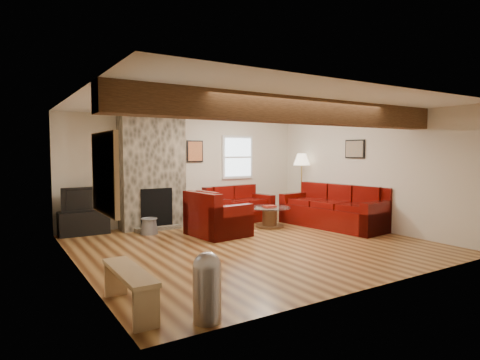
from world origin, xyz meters
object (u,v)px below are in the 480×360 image
object	(u,v)px
sofa_three	(333,206)
tv_cabinet	(84,223)
coffee_table	(270,217)
television	(83,199)
floor_lamp	(302,163)
armchair_red	(218,213)
loveseat	(239,204)

from	to	relation	value
sofa_three	tv_cabinet	xyz separation A→B (m)	(-4.93, 2.07, -0.23)
coffee_table	television	world-z (taller)	television
tv_cabinet	floor_lamp	bearing A→B (deg)	-7.59
armchair_red	tv_cabinet	distance (m)	2.75
sofa_three	coffee_table	size ratio (longest dim) A/B	2.61
sofa_three	television	xyz separation A→B (m)	(-4.93, 2.07, 0.26)
loveseat	television	size ratio (longest dim) A/B	1.85
loveseat	floor_lamp	distance (m)	1.95
loveseat	tv_cabinet	xyz separation A→B (m)	(-3.55, 0.30, -0.18)
loveseat	coffee_table	bearing A→B (deg)	-90.34
armchair_red	floor_lamp	world-z (taller)	floor_lamp
loveseat	armchair_red	size ratio (longest dim) A/B	1.43
sofa_three	coffee_table	bearing A→B (deg)	-128.26
coffee_table	television	xyz separation A→B (m)	(-3.70, 1.35, 0.50)
coffee_table	loveseat	bearing A→B (deg)	98.36
coffee_table	television	size ratio (longest dim) A/B	1.08
armchair_red	television	bearing A→B (deg)	49.86
television	floor_lamp	distance (m)	5.27
loveseat	armchair_red	xyz separation A→B (m)	(-1.25, -1.20, 0.03)
television	floor_lamp	size ratio (longest dim) A/B	0.52
tv_cabinet	loveseat	bearing A→B (deg)	-4.83
sofa_three	tv_cabinet	distance (m)	5.35
loveseat	armchair_red	distance (m)	1.73
loveseat	television	distance (m)	3.57
loveseat	floor_lamp	size ratio (longest dim) A/B	0.97
tv_cabinet	floor_lamp	distance (m)	5.36
television	tv_cabinet	bearing A→B (deg)	0.00
tv_cabinet	floor_lamp	size ratio (longest dim) A/B	0.59
floor_lamp	tv_cabinet	bearing A→B (deg)	172.41
armchair_red	coffee_table	bearing A→B (deg)	-90.82
armchair_red	television	distance (m)	2.75
loveseat	television	world-z (taller)	television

